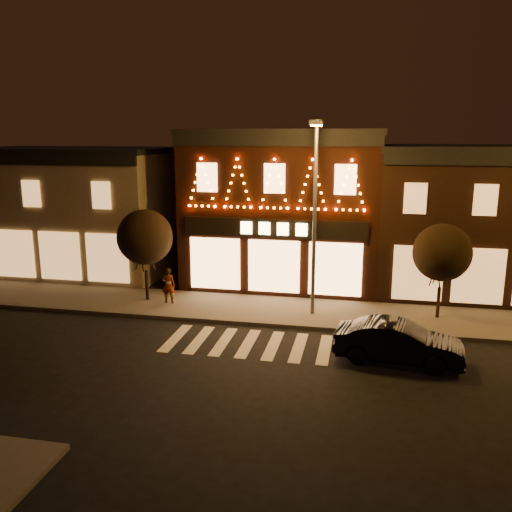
% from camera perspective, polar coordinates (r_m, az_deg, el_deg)
% --- Properties ---
extents(ground, '(120.00, 120.00, 0.00)m').
position_cam_1_polar(ground, '(17.72, -3.72, -14.09)').
color(ground, black).
rests_on(ground, ground).
extents(sidewalk_far, '(44.00, 4.00, 0.15)m').
position_cam_1_polar(sidewalk_far, '(24.65, 5.74, -6.05)').
color(sidewalk_far, '#47423D').
rests_on(sidewalk_far, ground).
extents(building_left, '(12.20, 8.28, 7.30)m').
position_cam_1_polar(building_left, '(34.21, -18.90, 4.79)').
color(building_left, '#776955').
rests_on(building_left, ground).
extents(building_pulp, '(10.20, 8.34, 8.30)m').
position_cam_1_polar(building_pulp, '(29.76, 3.27, 5.34)').
color(building_pulp, black).
rests_on(building_pulp, ground).
extents(building_right_a, '(9.20, 8.28, 7.50)m').
position_cam_1_polar(building_right_a, '(29.99, 21.56, 3.75)').
color(building_right_a, black).
rests_on(building_right_a, ground).
extents(streetlamp_mid, '(0.55, 1.95, 8.50)m').
position_cam_1_polar(streetlamp_mid, '(23.03, 6.30, 5.55)').
color(streetlamp_mid, '#59595E').
rests_on(streetlamp_mid, sidewalk_far).
extents(tree_left, '(2.65, 2.65, 4.43)m').
position_cam_1_polar(tree_left, '(26.03, -11.79, 1.98)').
color(tree_left, black).
rests_on(tree_left, sidewalk_far).
extents(tree_right, '(2.49, 2.49, 4.17)m').
position_cam_1_polar(tree_right, '(24.31, 19.27, 0.34)').
color(tree_right, black).
rests_on(tree_right, sidewalk_far).
extents(dark_sedan, '(4.68, 2.12, 1.49)m').
position_cam_1_polar(dark_sedan, '(20.04, 14.98, -8.91)').
color(dark_sedan, black).
rests_on(dark_sedan, ground).
extents(pedestrian, '(0.67, 0.47, 1.73)m').
position_cam_1_polar(pedestrian, '(25.78, -9.33, -3.12)').
color(pedestrian, gray).
rests_on(pedestrian, sidewalk_far).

